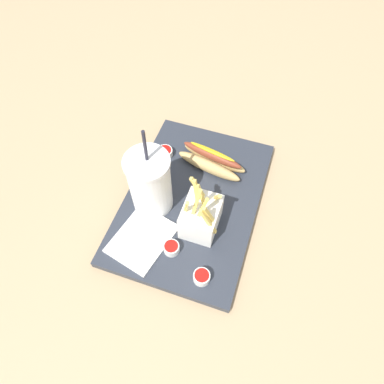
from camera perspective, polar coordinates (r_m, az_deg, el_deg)
ground_plane at (r=0.85m, az=0.00°, el=-2.19°), size 2.40×2.40×0.02m
food_tray at (r=0.83m, az=0.00°, el=-1.49°), size 0.45×0.31×0.02m
soda_cup at (r=0.75m, az=-6.95°, el=1.44°), size 0.10×0.10×0.24m
fries_basket at (r=0.75m, az=1.48°, el=-4.04°), size 0.09×0.08×0.15m
hot_dog_1 at (r=0.86m, az=3.27°, el=5.26°), size 0.09×0.18×0.06m
ketchup_cup_1 at (r=0.73m, az=1.61°, el=-13.87°), size 0.04×0.04×0.02m
ketchup_cup_2 at (r=0.75m, az=-3.23°, el=-9.28°), size 0.03×0.03×0.02m
ketchup_cup_3 at (r=0.89m, az=-4.52°, el=6.60°), size 0.04×0.04×0.02m
napkin_stack at (r=0.78m, az=-8.28°, el=-7.66°), size 0.16×0.14×0.01m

